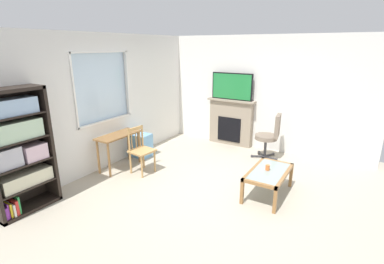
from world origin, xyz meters
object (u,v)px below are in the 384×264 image
Objects in this scene: tv at (232,86)px; sippy_cup at (268,167)px; office_chair at (270,134)px; wooden_chair at (141,150)px; bookshelf at (17,149)px; coffee_table at (269,174)px; plastic_drawer_unit at (141,145)px; fireplace at (231,122)px; desk_under_window at (119,141)px.

tv is 11.37× the size of sippy_cup.
wooden_chair is at bearing 136.40° from office_chair.
sippy_cup is at bearing -51.59° from bookshelf.
wooden_chair is 0.87× the size of coffee_table.
bookshelf reaches higher than tv.
wooden_chair is at bearing -17.92° from bookshelf.
office_chair is at bearing 16.28° from coffee_table.
plastic_drawer_unit is 0.43× the size of fireplace.
bookshelf is 4.61m from tv.
coffee_table is 11.51× the size of sippy_cup.
plastic_drawer_unit is 2.93m from sippy_cup.
plastic_drawer_unit is at bearing 4.02° from desk_under_window.
sippy_cup is (-0.21, -2.92, 0.22)m from plastic_drawer_unit.
fireplace reaches higher than office_chair.
tv reaches higher than plastic_drawer_unit.
desk_under_window is 0.89× the size of coffee_table.
desk_under_window is 0.53m from wooden_chair.
wooden_chair reaches higher than coffee_table.
desk_under_window is 0.93× the size of office_chair.
sippy_cup is (0.02, 0.03, 0.11)m from coffee_table.
bookshelf reaches higher than office_chair.
desk_under_window is 1.80× the size of plastic_drawer_unit.
bookshelf reaches higher than wooden_chair.
desk_under_window is at bearing 152.65° from fireplace.
desk_under_window is at bearing 130.55° from office_chair.
office_chair reaches higher than wooden_chair.
office_chair is at bearing -110.54° from tv.
wooden_chair is at bearing 99.99° from coffee_table.
fireplace reaches higher than plastic_drawer_unit.
tv is (2.44, -0.79, 0.99)m from wooden_chair.
desk_under_window is at bearing -3.32° from bookshelf.
wooden_chair is 0.90× the size of office_chair.
coffee_table is (-0.23, -2.95, 0.11)m from plastic_drawer_unit.
wooden_chair is (0.07, -0.51, -0.12)m from desk_under_window.
bookshelf is 4.62m from fireplace.
bookshelf reaches higher than sippy_cup.
coffee_table is at bearing -80.48° from desk_under_window.
tv is (-0.02, 0.00, 0.89)m from fireplace.
tv is (4.36, -1.41, 0.48)m from bookshelf.
tv is (1.79, -1.35, 1.20)m from plastic_drawer_unit.
plastic_drawer_unit is 2.28m from fireplace.
tv is at bearing 38.31° from coffee_table.
plastic_drawer_unit is 2.55m from tv.
sippy_cup is (-1.58, -0.43, -0.08)m from office_chair.
wooden_chair is at bearing 100.49° from sippy_cup.
fireplace is at bearing 37.71° from sippy_cup.
office_chair is 0.97× the size of coffee_table.
fireplace is 1.15× the size of coffee_table.
bookshelf is 1.81× the size of tv.
coffee_table is at bearing -141.69° from tv.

